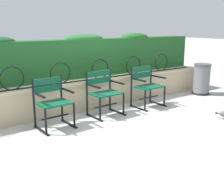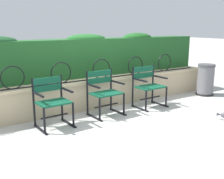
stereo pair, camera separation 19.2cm
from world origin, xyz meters
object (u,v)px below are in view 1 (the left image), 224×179
(park_chair_left, at_px, (52,101))
(park_chair_centre, at_px, (104,91))
(pigeon_near_chairs, at_px, (224,114))
(trash_bin, at_px, (202,80))
(park_chair_right, at_px, (146,85))

(park_chair_left, height_order, park_chair_centre, park_chair_centre)
(park_chair_left, height_order, pigeon_near_chairs, park_chair_left)
(park_chair_left, relative_size, trash_bin, 1.09)
(park_chair_centre, distance_m, pigeon_near_chairs, 2.30)
(park_chair_left, bearing_deg, pigeon_near_chairs, -28.50)
(park_chair_centre, relative_size, trash_bin, 1.12)
(park_chair_right, bearing_deg, park_chair_left, -179.32)
(pigeon_near_chairs, relative_size, trash_bin, 0.36)
(park_chair_right, relative_size, pigeon_near_chairs, 3.06)
(park_chair_centre, height_order, park_chair_right, park_chair_centre)
(park_chair_left, distance_m, park_chair_right, 2.18)
(park_chair_centre, bearing_deg, pigeon_near_chairs, -43.07)
(park_chair_right, bearing_deg, pigeon_near_chairs, -69.38)
(park_chair_centre, xyz_separation_m, park_chair_right, (1.09, -0.03, -0.00))
(park_chair_right, height_order, trash_bin, park_chair_right)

